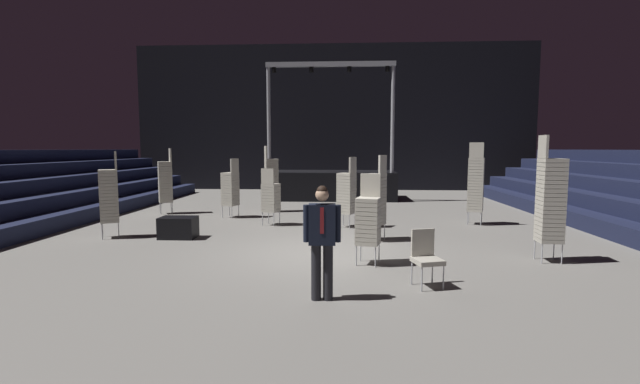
# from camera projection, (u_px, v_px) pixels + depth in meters

# --- Properties ---
(ground_plane) EXTENTS (22.00, 30.00, 0.10)m
(ground_plane) POSITION_uv_depth(u_px,v_px,m) (316.00, 254.00, 9.68)
(ground_plane) COLOR slate
(arena_end_wall) EXTENTS (22.00, 0.30, 8.00)m
(arena_end_wall) POSITION_uv_depth(u_px,v_px,m) (333.00, 118.00, 24.18)
(arena_end_wall) COLOR black
(arena_end_wall) RESTS_ON ground_plane
(stage_riser) EXTENTS (5.82, 2.67, 5.96)m
(stage_riser) POSITION_uv_depth(u_px,v_px,m) (331.00, 183.00, 20.01)
(stage_riser) COLOR black
(stage_riser) RESTS_ON ground_plane
(man_with_tie) EXTENTS (0.57, 0.25, 1.75)m
(man_with_tie) POSITION_uv_depth(u_px,v_px,m) (322.00, 236.00, 6.53)
(man_with_tie) COLOR black
(man_with_tie) RESTS_ON ground_plane
(chair_stack_front_left) EXTENTS (0.60, 0.60, 2.22)m
(chair_stack_front_left) POSITION_uv_depth(u_px,v_px,m) (109.00, 195.00, 11.18)
(chair_stack_front_left) COLOR #B2B5BA
(chair_stack_front_left) RESTS_ON ground_plane
(chair_stack_front_right) EXTENTS (0.57, 0.57, 2.48)m
(chair_stack_front_right) POSITION_uv_depth(u_px,v_px,m) (476.00, 184.00, 13.12)
(chair_stack_front_right) COLOR #B2B5BA
(chair_stack_front_right) RESTS_ON ground_plane
(chair_stack_mid_left) EXTENTS (0.56, 0.56, 1.71)m
(chair_stack_mid_left) POSITION_uv_depth(u_px,v_px,m) (271.00, 197.00, 13.06)
(chair_stack_mid_left) COLOR #B2B5BA
(chair_stack_mid_left) RESTS_ON ground_plane
(chair_stack_mid_right) EXTENTS (0.54, 0.54, 1.79)m
(chair_stack_mid_right) POSITION_uv_depth(u_px,v_px,m) (368.00, 219.00, 8.61)
(chair_stack_mid_right) COLOR #B2B5BA
(chair_stack_mid_right) RESTS_ON ground_plane
(chair_stack_mid_centre) EXTENTS (0.56, 0.56, 2.39)m
(chair_stack_mid_centre) POSITION_uv_depth(u_px,v_px,m) (271.00, 179.00, 15.81)
(chair_stack_mid_centre) COLOR #B2B5BA
(chair_stack_mid_centre) RESTS_ON ground_plane
(chair_stack_rear_left) EXTENTS (0.59, 0.59, 2.05)m
(chair_stack_rear_left) POSITION_uv_depth(u_px,v_px,m) (347.00, 192.00, 12.69)
(chair_stack_rear_left) COLOR #B2B5BA
(chair_stack_rear_left) RESTS_ON ground_plane
(chair_stack_rear_right) EXTENTS (0.60, 0.60, 2.31)m
(chair_stack_rear_right) POSITION_uv_depth(u_px,v_px,m) (165.00, 181.00, 15.35)
(chair_stack_rear_right) COLOR #B2B5BA
(chair_stack_rear_right) RESTS_ON ground_plane
(chair_stack_rear_centre) EXTENTS (0.46, 0.46, 2.56)m
(chair_stack_rear_centre) POSITION_uv_depth(u_px,v_px,m) (550.00, 199.00, 8.76)
(chair_stack_rear_centre) COLOR #B2B5BA
(chair_stack_rear_centre) RESTS_ON ground_plane
(chair_stack_aisle_left) EXTENTS (0.60, 0.60, 2.14)m
(chair_stack_aisle_left) POSITION_uv_depth(u_px,v_px,m) (375.00, 198.00, 10.83)
(chair_stack_aisle_left) COLOR #B2B5BA
(chair_stack_aisle_left) RESTS_ON ground_plane
(chair_stack_aisle_right) EXTENTS (0.57, 0.57, 1.96)m
(chair_stack_aisle_right) POSITION_uv_depth(u_px,v_px,m) (230.00, 188.00, 14.52)
(chair_stack_aisle_right) COLOR #B2B5BA
(chair_stack_aisle_right) RESTS_ON ground_plane
(equipment_road_case) EXTENTS (0.91, 0.61, 0.55)m
(equipment_road_case) POSITION_uv_depth(u_px,v_px,m) (178.00, 228.00, 11.18)
(equipment_road_case) COLOR black
(equipment_road_case) RESTS_ON ground_plane
(loose_chair_near_man) EXTENTS (0.54, 0.54, 0.95)m
(loose_chair_near_man) POSITION_uv_depth(u_px,v_px,m) (426.00, 255.00, 7.26)
(loose_chair_near_man) COLOR #B2B5BA
(loose_chair_near_man) RESTS_ON ground_plane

